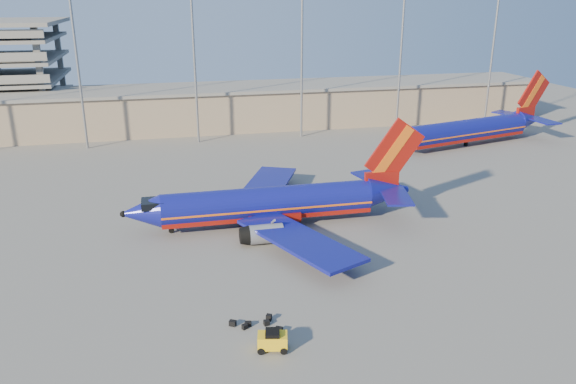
{
  "coord_description": "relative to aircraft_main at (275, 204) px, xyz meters",
  "views": [
    {
      "loc": [
        -11.96,
        -58.33,
        26.04
      ],
      "look_at": [
        2.34,
        3.1,
        4.0
      ],
      "focal_mm": 35.0,
      "sensor_mm": 36.0,
      "label": 1
    }
  ],
  "objects": [
    {
      "name": "baggage_tug",
      "position": [
        -5.45,
        -25.0,
        -1.77
      ],
      "size": [
        2.57,
        1.87,
        1.67
      ],
      "rotation": [
        0.0,
        0.0,
        -0.21
      ],
      "color": "yellow",
      "rests_on": "ground"
    },
    {
      "name": "luggage_pile",
      "position": [
        -6.0,
        -21.51,
        -2.41
      ],
      "size": [
        4.25,
        2.6,
        0.55
      ],
      "color": "black",
      "rests_on": "ground"
    },
    {
      "name": "terminal_building",
      "position": [
        9.25,
        54.82,
        1.68
      ],
      "size": [
        122.0,
        16.0,
        8.5
      ],
      "color": "#9F866D",
      "rests_on": "ground"
    },
    {
      "name": "ground",
      "position": [
        -0.75,
        -3.18,
        -2.64
      ],
      "size": [
        220.0,
        220.0,
        0.0
      ],
      "primitive_type": "plane",
      "color": "slate",
      "rests_on": "ground"
    },
    {
      "name": "aircraft_main",
      "position": [
        0.0,
        0.0,
        0.0
      ],
      "size": [
        36.45,
        35.11,
        12.35
      ],
      "rotation": [
        0.0,
        0.0,
        -0.01
      ],
      "color": "navy",
      "rests_on": "ground"
    },
    {
      "name": "aircraft_second",
      "position": [
        42.94,
        29.11,
        0.3
      ],
      "size": [
        37.1,
        17.61,
        12.81
      ],
      "rotation": [
        0.0,
        0.0,
        0.26
      ],
      "color": "navy",
      "rests_on": "ground"
    },
    {
      "name": "light_mast_row",
      "position": [
        4.25,
        42.82,
        14.91
      ],
      "size": [
        101.6,
        1.6,
        28.65
      ],
      "color": "gray",
      "rests_on": "ground"
    }
  ]
}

